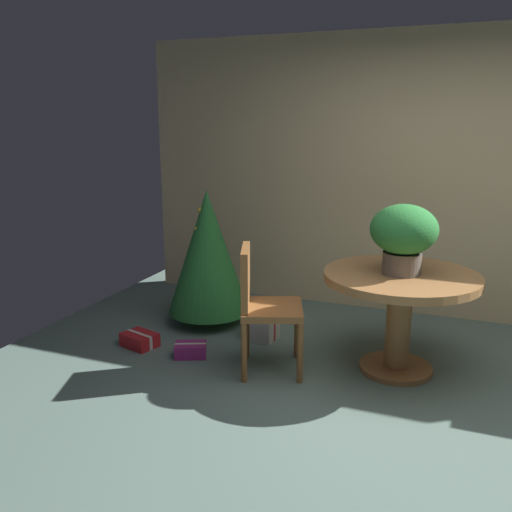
{
  "coord_description": "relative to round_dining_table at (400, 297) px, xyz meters",
  "views": [
    {
      "loc": [
        0.16,
        -3.07,
        1.81
      ],
      "look_at": [
        -1.22,
        0.45,
        0.87
      ],
      "focal_mm": 38.5,
      "sensor_mm": 36.0,
      "label": 1
    }
  ],
  "objects": [
    {
      "name": "ground_plane",
      "position": [
        0.25,
        -0.82,
        -0.57
      ],
      "size": [
        6.6,
        6.6,
        0.0
      ],
      "primitive_type": "plane",
      "color": "slate"
    },
    {
      "name": "back_wall_panel",
      "position": [
        0.25,
        1.38,
        0.73
      ],
      "size": [
        6.0,
        0.1,
        2.6
      ],
      "primitive_type": "cube",
      "color": "beige",
      "rests_on": "ground_plane"
    },
    {
      "name": "round_dining_table",
      "position": [
        0.0,
        0.0,
        0.0
      ],
      "size": [
        1.11,
        1.11,
        0.75
      ],
      "color": "#9E6B3D",
      "rests_on": "ground_plane"
    },
    {
      "name": "flower_vase",
      "position": [
        -0.0,
        -0.01,
        0.47
      ],
      "size": [
        0.47,
        0.47,
        0.5
      ],
      "color": "#665B51",
      "rests_on": "round_dining_table"
    },
    {
      "name": "wooden_chair_left_near",
      "position": [
        -0.94,
        -0.34,
        -0.04
      ],
      "size": [
        0.57,
        0.59,
        0.93
      ],
      "color": "brown",
      "rests_on": "ground_plane"
    },
    {
      "name": "holiday_tree",
      "position": [
        -1.73,
        0.39,
        0.09
      ],
      "size": [
        0.73,
        0.73,
        1.22
      ],
      "color": "brown",
      "rests_on": "ground_plane"
    },
    {
      "name": "gift_box_purple",
      "position": [
        -1.54,
        -0.34,
        -0.52
      ],
      "size": [
        0.29,
        0.25,
        0.11
      ],
      "color": "#9E287A",
      "rests_on": "ground_plane"
    },
    {
      "name": "gift_box_red",
      "position": [
        -2.02,
        -0.31,
        -0.52
      ],
      "size": [
        0.32,
        0.27,
        0.11
      ],
      "color": "red",
      "rests_on": "ground_plane"
    },
    {
      "name": "gift_box_cream",
      "position": [
        -1.14,
        0.2,
        -0.47
      ],
      "size": [
        0.27,
        0.24,
        0.22
      ],
      "color": "silver",
      "rests_on": "ground_plane"
    }
  ]
}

